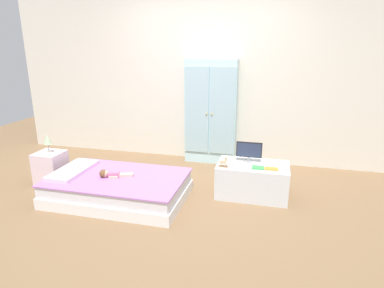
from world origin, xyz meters
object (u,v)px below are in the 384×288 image
(tv_stand, at_px, (252,180))
(doll, at_px, (110,174))
(bed, at_px, (118,188))
(wardrobe, at_px, (211,112))
(nightstand, at_px, (51,168))
(book_green, at_px, (258,168))
(tv_monitor, at_px, (249,150))
(book_orange, at_px, (271,169))
(rocking_horse_toy, at_px, (224,162))
(table_lamp, at_px, (47,140))

(tv_stand, bearing_deg, doll, -161.88)
(bed, height_order, wardrobe, wardrobe)
(bed, relative_size, nightstand, 3.64)
(doll, bearing_deg, tv_stand, 18.12)
(wardrobe, height_order, book_green, wardrobe)
(doll, bearing_deg, tv_monitor, 21.63)
(book_orange, bearing_deg, rocking_horse_toy, -174.33)
(bed, relative_size, book_green, 11.45)
(nightstand, distance_m, tv_monitor, 2.58)
(book_green, bearing_deg, rocking_horse_toy, -172.16)
(tv_stand, distance_m, book_green, 0.25)
(doll, distance_m, rocking_horse_toy, 1.34)
(bed, xyz_separation_m, table_lamp, (-1.06, 0.19, 0.46))
(bed, distance_m, book_green, 1.66)
(tv_stand, height_order, book_orange, book_orange)
(rocking_horse_toy, bearing_deg, tv_stand, 27.25)
(nightstand, bearing_deg, wardrobe, 36.45)
(tv_stand, distance_m, tv_monitor, 0.36)
(tv_monitor, distance_m, rocking_horse_toy, 0.37)
(doll, relative_size, book_orange, 2.51)
(nightstand, bearing_deg, rocking_horse_toy, 3.25)
(table_lamp, height_order, wardrobe, wardrobe)
(tv_stand, distance_m, book_orange, 0.32)
(table_lamp, height_order, book_green, table_lamp)
(rocking_horse_toy, bearing_deg, table_lamp, -176.75)
(wardrobe, relative_size, book_green, 11.41)
(rocking_horse_toy, height_order, book_green, rocking_horse_toy)
(nightstand, bearing_deg, book_orange, 3.72)
(nightstand, relative_size, rocking_horse_toy, 3.30)
(tv_monitor, xyz_separation_m, rocking_horse_toy, (-0.26, -0.25, -0.08))
(rocking_horse_toy, xyz_separation_m, book_green, (0.39, 0.05, -0.06))
(bed, relative_size, tv_monitor, 5.13)
(nightstand, relative_size, wardrobe, 0.28)
(bed, relative_size, tv_stand, 1.87)
(wardrobe, relative_size, book_orange, 10.33)
(doll, distance_m, book_orange, 1.87)
(wardrobe, distance_m, tv_stand, 1.43)
(bed, relative_size, rocking_horse_toy, 12.02)
(bed, relative_size, doll, 4.13)
(bed, xyz_separation_m, book_orange, (1.75, 0.37, 0.27))
(wardrobe, distance_m, book_green, 1.48)
(doll, height_order, book_orange, book_orange)
(bed, bearing_deg, rocking_horse_toy, 14.89)
(bed, relative_size, table_lamp, 6.61)
(tv_monitor, height_order, rocking_horse_toy, tv_monitor)
(bed, distance_m, doll, 0.20)
(book_green, xyz_separation_m, book_orange, (0.15, 0.00, 0.00))
(nightstand, relative_size, tv_monitor, 1.41)
(doll, relative_size, tv_monitor, 1.24)
(doll, bearing_deg, rocking_horse_toy, 15.61)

